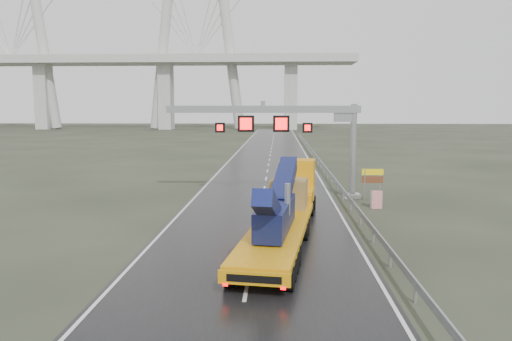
{
  "coord_description": "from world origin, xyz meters",
  "views": [
    {
      "loc": [
        1.19,
        -20.28,
        6.91
      ],
      "look_at": [
        -0.13,
        9.14,
        3.2
      ],
      "focal_mm": 35.0,
      "sensor_mm": 36.0,
      "label": 1
    }
  ],
  "objects_px": {
    "heavy_haul_truck": "(287,203)",
    "sign_gantry": "(290,125)",
    "striped_barrier": "(376,200)",
    "exit_sign_pair": "(372,179)"
  },
  "relations": [
    {
      "from": "heavy_haul_truck",
      "to": "striped_barrier",
      "type": "bearing_deg",
      "value": 54.3
    },
    {
      "from": "heavy_haul_truck",
      "to": "exit_sign_pair",
      "type": "distance_m",
      "value": 10.3
    },
    {
      "from": "striped_barrier",
      "to": "sign_gantry",
      "type": "bearing_deg",
      "value": 140.55
    },
    {
      "from": "sign_gantry",
      "to": "exit_sign_pair",
      "type": "relative_size",
      "value": 5.69
    },
    {
      "from": "heavy_haul_truck",
      "to": "striped_barrier",
      "type": "height_order",
      "value": "heavy_haul_truck"
    },
    {
      "from": "sign_gantry",
      "to": "exit_sign_pair",
      "type": "xyz_separation_m",
      "value": [
        5.84,
        -2.56,
        -3.78
      ]
    },
    {
      "from": "heavy_haul_truck",
      "to": "sign_gantry",
      "type": "bearing_deg",
      "value": 95.15
    },
    {
      "from": "heavy_haul_truck",
      "to": "striped_barrier",
      "type": "relative_size",
      "value": 14.7
    },
    {
      "from": "heavy_haul_truck",
      "to": "striped_barrier",
      "type": "distance_m",
      "value": 9.29
    },
    {
      "from": "sign_gantry",
      "to": "heavy_haul_truck",
      "type": "relative_size",
      "value": 0.84
    }
  ]
}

